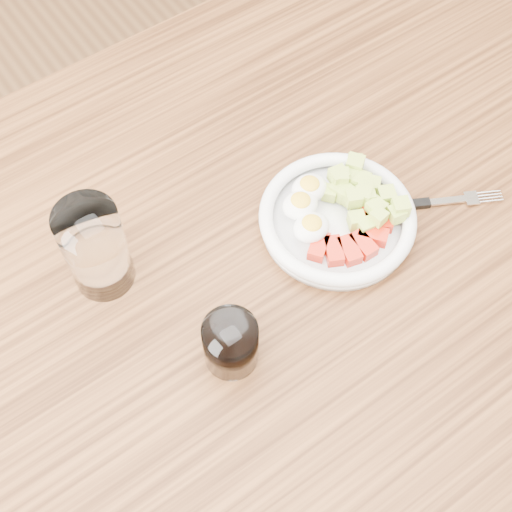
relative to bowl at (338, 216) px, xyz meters
The scene contains 6 objects.
ground 0.80m from the bowl, behind, with size 4.00×4.00×0.00m, color brown.
dining_table 0.16m from the bowl, behind, with size 1.50×0.90×0.77m.
bowl is the anchor object (origin of this frame).
fork 0.11m from the bowl, 20.49° to the right, with size 0.17×0.10×0.01m.
water_glass 0.30m from the bowl, 159.44° to the left, with size 0.07×0.07×0.13m, color white.
coffee_glass 0.22m from the bowl, 161.18° to the right, with size 0.06×0.06×0.07m.
Camera 1 is at (-0.26, -0.34, 1.54)m, focal length 50.00 mm.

